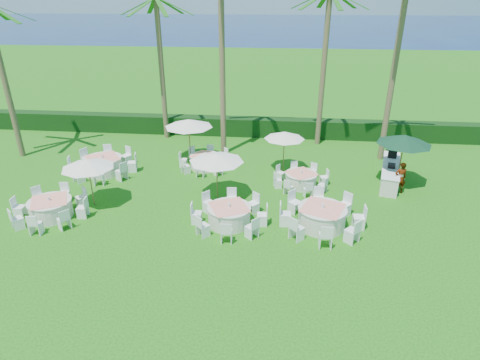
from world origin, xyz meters
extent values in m
plane|color=#17570E|center=(0.00, 0.00, 0.00)|extent=(120.00, 120.00, 0.00)
cube|color=black|center=(0.00, 12.00, 0.60)|extent=(34.00, 1.00, 1.20)
plane|color=#081056|center=(0.00, 102.00, 0.00)|extent=(260.00, 260.00, 0.00)
cylinder|color=beige|center=(-6.36, 0.23, 0.38)|extent=(1.74, 1.74, 0.76)
cylinder|color=beige|center=(-6.36, 0.23, 0.77)|extent=(1.81, 1.81, 0.03)
cube|color=#FF907A|center=(-6.36, 0.23, 0.79)|extent=(1.89, 1.89, 0.01)
cylinder|color=silver|center=(-6.36, 0.23, 0.88)|extent=(0.12, 0.12, 0.16)
cube|color=white|center=(-5.00, 0.34, 0.45)|extent=(0.46, 0.46, 0.91)
cube|color=white|center=(-5.48, 1.27, 0.45)|extent=(0.60, 0.60, 0.91)
cube|color=white|center=(-6.48, 1.58, 0.45)|extent=(0.46, 0.46, 0.91)
cube|color=white|center=(-7.40, 1.10, 0.45)|extent=(0.60, 0.60, 0.91)
cube|color=white|center=(-7.71, 0.11, 0.45)|extent=(0.46, 0.46, 0.91)
cube|color=white|center=(-7.23, -0.81, 0.45)|extent=(0.60, 0.60, 0.91)
cube|color=white|center=(-6.24, -1.13, 0.45)|extent=(0.46, 0.46, 0.91)
cube|color=white|center=(-5.32, -0.65, 0.45)|extent=(0.60, 0.60, 0.91)
cylinder|color=beige|center=(1.34, 0.42, 0.38)|extent=(1.75, 1.75, 0.76)
cylinder|color=beige|center=(1.34, 0.42, 0.77)|extent=(1.83, 1.83, 0.03)
cube|color=#FF907A|center=(1.34, 0.42, 0.80)|extent=(1.89, 1.89, 0.01)
cylinder|color=silver|center=(1.34, 0.42, 0.88)|extent=(0.12, 0.12, 0.16)
cube|color=white|center=(2.71, 0.49, 0.46)|extent=(0.45, 0.45, 0.91)
cube|color=white|center=(2.26, 1.44, 0.46)|extent=(0.60, 0.60, 0.91)
cube|color=white|center=(1.27, 1.79, 0.46)|extent=(0.45, 0.45, 0.91)
cube|color=white|center=(0.32, 1.34, 0.46)|extent=(0.60, 0.60, 0.91)
cube|color=white|center=(-0.03, 0.36, 0.46)|extent=(0.45, 0.45, 0.91)
cube|color=white|center=(0.42, -0.59, 0.46)|extent=(0.60, 0.60, 0.91)
cube|color=white|center=(1.40, -0.95, 0.46)|extent=(0.45, 0.45, 0.91)
cube|color=white|center=(2.35, -0.50, 0.46)|extent=(0.60, 0.60, 0.91)
cylinder|color=beige|center=(5.15, 0.60, 0.42)|extent=(1.92, 1.92, 0.83)
cylinder|color=beige|center=(5.15, 0.60, 0.84)|extent=(2.00, 2.00, 0.03)
cube|color=#FF907A|center=(5.15, 0.60, 0.87)|extent=(2.02, 2.02, 0.01)
cylinder|color=silver|center=(5.15, 0.60, 0.95)|extent=(0.13, 0.13, 0.18)
cube|color=white|center=(6.20, 1.67, 0.50)|extent=(0.66, 0.66, 1.00)
cube|color=white|center=(5.14, 2.10, 0.50)|extent=(0.47, 0.47, 1.00)
cube|color=white|center=(4.08, 1.65, 0.50)|extent=(0.66, 0.66, 1.00)
cube|color=white|center=(3.65, 0.59, 0.50)|extent=(0.47, 0.47, 1.00)
cube|color=white|center=(4.10, -0.47, 0.50)|extent=(0.66, 0.66, 1.00)
cube|color=white|center=(5.17, -0.90, 0.50)|extent=(0.47, 0.47, 1.00)
cube|color=white|center=(6.22, -0.45, 0.50)|extent=(0.66, 0.66, 1.00)
cube|color=white|center=(6.65, 0.62, 0.50)|extent=(0.47, 0.47, 1.00)
cylinder|color=beige|center=(-6.01, 4.97, 0.42)|extent=(1.92, 1.92, 0.83)
cylinder|color=beige|center=(-6.01, 4.97, 0.84)|extent=(2.00, 2.00, 0.03)
cube|color=#FF907A|center=(-6.01, 4.97, 0.87)|extent=(2.17, 2.17, 0.01)
cylinder|color=silver|center=(-6.01, 4.97, 0.95)|extent=(0.13, 0.13, 0.18)
cube|color=white|center=(-4.55, 5.33, 0.50)|extent=(0.57, 0.57, 1.00)
cube|color=white|center=(-5.23, 6.25, 0.50)|extent=(0.64, 0.64, 1.00)
cube|color=white|center=(-6.37, 6.42, 0.50)|extent=(0.57, 0.57, 1.00)
cube|color=white|center=(-7.29, 5.74, 0.50)|extent=(0.64, 0.64, 1.00)
cube|color=white|center=(-7.46, 4.61, 0.50)|extent=(0.57, 0.57, 1.00)
cube|color=white|center=(-6.78, 3.68, 0.50)|extent=(0.64, 0.64, 1.00)
cube|color=white|center=(-5.65, 3.51, 0.50)|extent=(0.57, 0.57, 1.00)
cube|color=white|center=(-4.72, 4.19, 0.50)|extent=(0.64, 0.64, 1.00)
cylinder|color=beige|center=(-0.71, 6.19, 0.35)|extent=(1.59, 1.59, 0.69)
cylinder|color=beige|center=(-0.71, 6.19, 0.70)|extent=(1.66, 1.66, 0.03)
cube|color=#FF907A|center=(-0.71, 6.19, 0.73)|extent=(1.70, 1.70, 0.01)
cylinder|color=silver|center=(-0.71, 6.19, 0.81)|extent=(0.11, 0.11, 0.15)
cube|color=white|center=(0.20, 7.04, 0.42)|extent=(0.55, 0.55, 0.83)
cube|color=white|center=(-0.67, 7.44, 0.42)|extent=(0.40, 0.40, 0.83)
cube|color=white|center=(-1.57, 7.10, 0.42)|extent=(0.55, 0.55, 0.83)
cube|color=white|center=(-1.96, 6.23, 0.42)|extent=(0.40, 0.40, 0.83)
cube|color=white|center=(-1.62, 5.34, 0.42)|extent=(0.55, 0.55, 0.83)
cube|color=white|center=(-0.75, 4.95, 0.42)|extent=(0.40, 0.40, 0.83)
cube|color=white|center=(0.14, 5.28, 0.42)|extent=(0.55, 0.55, 0.83)
cube|color=white|center=(0.53, 6.15, 0.42)|extent=(0.40, 0.40, 0.83)
cylinder|color=beige|center=(4.45, 4.39, 0.33)|extent=(1.52, 1.52, 0.66)
cylinder|color=beige|center=(4.45, 4.39, 0.67)|extent=(1.59, 1.59, 0.03)
cube|color=#FF907A|center=(4.45, 4.39, 0.70)|extent=(1.72, 1.72, 0.01)
cylinder|color=silver|center=(4.45, 4.39, 0.78)|extent=(0.11, 0.11, 0.14)
cube|color=white|center=(5.60, 4.67, 0.40)|extent=(0.45, 0.45, 0.79)
cube|color=white|center=(5.07, 5.41, 0.40)|extent=(0.51, 0.51, 0.79)
cube|color=white|center=(4.17, 5.54, 0.40)|extent=(0.45, 0.45, 0.79)
cube|color=white|center=(3.43, 5.00, 0.40)|extent=(0.51, 0.51, 0.79)
cube|color=white|center=(3.30, 4.11, 0.40)|extent=(0.45, 0.45, 0.79)
cube|color=white|center=(3.83, 3.37, 0.40)|extent=(0.51, 0.51, 0.79)
cube|color=white|center=(4.73, 3.23, 0.40)|extent=(0.45, 0.45, 0.79)
cube|color=white|center=(5.47, 3.77, 0.40)|extent=(0.51, 0.51, 0.79)
cylinder|color=brown|center=(-5.02, 1.47, 1.07)|extent=(0.05, 0.05, 2.14)
cone|color=white|center=(-5.02, 1.47, 2.03)|extent=(2.30, 2.30, 0.38)
sphere|color=brown|center=(-5.02, 1.47, 2.16)|extent=(0.09, 0.09, 0.09)
cylinder|color=brown|center=(0.48, 2.74, 1.07)|extent=(0.05, 0.05, 2.14)
cone|color=white|center=(0.48, 2.74, 2.03)|extent=(2.52, 2.52, 0.38)
sphere|color=brown|center=(0.48, 2.74, 2.16)|extent=(0.09, 0.09, 0.09)
cylinder|color=brown|center=(-1.75, 7.14, 1.18)|extent=(0.06, 0.06, 2.36)
cone|color=white|center=(-1.75, 7.14, 2.24)|extent=(2.69, 2.69, 0.42)
sphere|color=brown|center=(-1.75, 7.14, 2.39)|extent=(0.09, 0.09, 0.09)
cylinder|color=brown|center=(3.55, 6.21, 1.07)|extent=(0.05, 0.05, 2.13)
cone|color=white|center=(3.55, 6.21, 2.03)|extent=(2.14, 2.14, 0.38)
sphere|color=brown|center=(3.55, 6.21, 2.16)|extent=(0.09, 0.09, 0.09)
cylinder|color=brown|center=(9.28, 5.02, 1.26)|extent=(0.06, 0.06, 2.53)
cone|color=#0D331E|center=(9.28, 5.02, 2.40)|extent=(2.62, 2.62, 0.46)
sphere|color=brown|center=(9.28, 5.02, 2.56)|extent=(0.10, 0.10, 0.10)
cube|color=beige|center=(8.98, 5.40, 0.44)|extent=(1.73, 3.98, 0.88)
cube|color=white|center=(8.98, 5.40, 0.90)|extent=(1.79, 4.04, 0.04)
cube|color=black|center=(9.28, 6.54, 1.16)|extent=(0.56, 0.63, 0.49)
cube|color=black|center=(8.89, 5.02, 1.02)|extent=(0.42, 0.42, 0.20)
imported|color=gray|center=(9.10, 4.07, 0.80)|extent=(0.64, 0.48, 1.59)
cylinder|color=brown|center=(-4.21, 11.05, 4.29)|extent=(0.32, 0.32, 8.58)
cube|color=#175916|center=(-3.12, 11.05, 8.09)|extent=(2.21, 0.29, 1.00)
cube|color=#175916|center=(-3.66, 12.00, 8.09)|extent=(1.35, 2.05, 1.00)
cube|color=#175916|center=(-4.76, 12.01, 8.09)|extent=(1.34, 2.05, 1.00)
cube|color=#175916|center=(-5.31, 11.06, 8.09)|extent=(2.21, 0.29, 1.00)
cube|color=#175916|center=(-4.76, 10.11, 8.09)|extent=(1.35, 2.05, 1.00)
cube|color=#175916|center=(-3.67, 10.10, 8.09)|extent=(1.34, 2.05, 1.00)
cylinder|color=brown|center=(-0.01, 8.50, 6.09)|extent=(0.32, 0.32, 12.17)
cylinder|color=brown|center=(5.74, 10.79, 4.47)|extent=(0.32, 0.32, 8.95)
cube|color=#175916|center=(6.77, 10.43, 8.46)|extent=(2.17, 1.00, 1.00)
cube|color=#175916|center=(4.91, 10.08, 8.46)|extent=(1.86, 1.65, 1.00)
cube|color=#175916|center=(5.94, 9.72, 8.46)|extent=(0.68, 2.22, 1.00)
cylinder|color=brown|center=(9.21, 8.55, 5.18)|extent=(0.32, 0.32, 10.35)
cylinder|color=brown|center=(-11.86, 6.89, 4.19)|extent=(0.32, 0.32, 8.37)
cube|color=#175916|center=(-10.82, 6.53, 7.88)|extent=(2.18, 0.97, 1.00)
cube|color=#175916|center=(-11.03, 7.61, 7.88)|extent=(1.84, 1.66, 1.00)
camera|label=1|loc=(3.23, -13.93, 8.78)|focal=30.00mm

